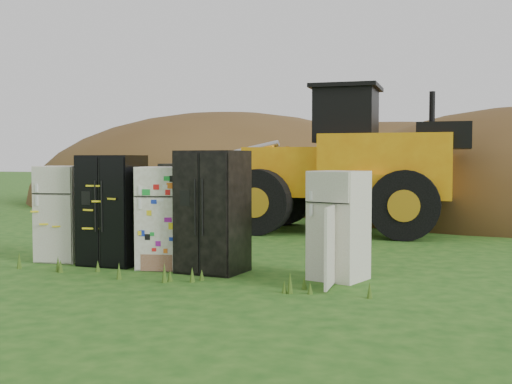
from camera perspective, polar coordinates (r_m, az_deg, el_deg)
ground at (r=10.35m, az=-5.66°, el=-6.90°), size 120.00×120.00×0.00m
fridge_leftmost at (r=11.63m, az=-16.85°, el=-1.83°), size 0.84×0.82×1.65m
fridge_black_side at (r=10.98m, az=-12.66°, el=-1.58°), size 0.98×0.79×1.83m
fridge_sticker at (r=10.49m, az=-8.34°, el=-2.26°), size 0.88×0.83×1.64m
fridge_dark_mid at (r=10.03m, az=-3.87°, el=-1.74°), size 1.03×0.86×1.90m
fridge_open_door at (r=9.46m, az=7.36°, el=-2.96°), size 0.87×0.83×1.60m
wheel_loader at (r=15.76m, az=4.84°, el=2.93°), size 7.46×3.43×3.52m
dirt_mound_left at (r=25.46m, az=-3.01°, el=-1.01°), size 16.31×12.23×7.19m
dirt_mound_back at (r=27.13m, az=11.08°, el=-0.81°), size 19.96×13.31×6.56m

